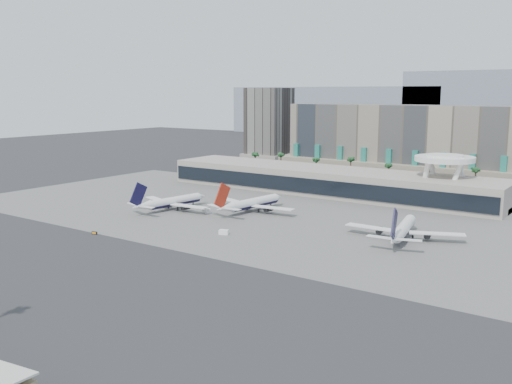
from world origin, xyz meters
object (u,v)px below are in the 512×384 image
Objects in this scene: airliner_right at (403,229)px; service_vehicle_a at (206,211)px; taxiway_sign at (94,233)px; airliner_left at (172,202)px; service_vehicle_b at (224,232)px; airliner_centre at (252,203)px.

service_vehicle_a is at bearing 172.36° from airliner_right.
airliner_left is at bearing 85.96° from taxiway_sign.
service_vehicle_b is 1.50× the size of taxiway_sign.
airliner_centre reaches higher than taxiway_sign.
service_vehicle_b is at bearing -162.63° from airliner_right.
airliner_left is at bearing 173.64° from airliner_right.
airliner_right is at bearing 12.77° from airliner_left.
service_vehicle_a is at bearing 19.17° from airliner_left.
airliner_right is (98.16, 8.63, 0.14)m from airliner_left.
service_vehicle_a is 1.89× the size of taxiway_sign.
service_vehicle_b is at bearing -62.43° from airliner_centre.
airliner_left is 18.09× the size of taxiway_sign.
service_vehicle_b is at bearing -17.29° from airliner_left.
service_vehicle_b is (-53.63, -29.42, -2.76)m from airliner_right.
taxiway_sign is at bearing -73.36° from airliner_left.
airliner_centre is at bearing 57.27° from taxiway_sign.
service_vehicle_b is (44.53, -20.79, -2.62)m from airliner_left.
airliner_left is at bearing 134.77° from service_vehicle_b.
service_vehicle_b reaches higher than taxiway_sign.
airliner_left is 47.28m from taxiway_sign.
airliner_left is 0.97× the size of airliner_right.
airliner_right is at bearing 26.67° from service_vehicle_a.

